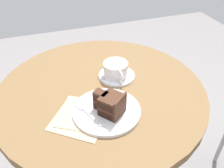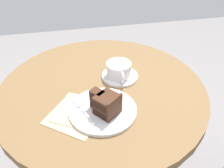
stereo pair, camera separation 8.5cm
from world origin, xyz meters
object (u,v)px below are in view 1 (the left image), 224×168
object	(u,v)px
saucer	(117,76)
teaspoon	(110,78)
fork	(86,112)
coffee_cup	(116,69)
cake_slice	(110,104)
napkin	(82,116)
cake_plate	(106,111)

from	to	relation	value
saucer	teaspoon	bearing A→B (deg)	-62.41
fork	coffee_cup	bearing A→B (deg)	-64.78
cake_slice	teaspoon	bearing A→B (deg)	162.49
coffee_cup	fork	size ratio (longest dim) A/B	1.01
saucer	fork	xyz separation A→B (m)	(0.17, -0.17, 0.01)
teaspoon	fork	distance (m)	0.21
teaspoon	cake_slice	distance (m)	0.19
saucer	napkin	size ratio (longest dim) A/B	0.61
saucer	fork	bearing A→B (deg)	-43.93
cake_plate	cake_slice	world-z (taller)	cake_slice
saucer	teaspoon	distance (m)	0.04
cake_plate	fork	xyz separation A→B (m)	(-0.01, -0.07, 0.01)
coffee_cup	napkin	distance (m)	0.25
coffee_cup	cake_plate	size ratio (longest dim) A/B	0.58
cake_slice	fork	size ratio (longest dim) A/B	0.83
cake_plate	cake_slice	bearing A→B (deg)	28.90
teaspoon	saucer	bearing A→B (deg)	-123.99
saucer	fork	world-z (taller)	fork
cake_plate	fork	distance (m)	0.07
fork	napkin	size ratio (longest dim) A/B	0.55
saucer	cake_slice	world-z (taller)	cake_slice
fork	napkin	bearing A→B (deg)	74.95
napkin	teaspoon	bearing A→B (deg)	136.58
cake_slice	cake_plate	bearing A→B (deg)	-151.10
saucer	coffee_cup	xyz separation A→B (m)	(0.00, -0.00, 0.03)
cake_plate	cake_slice	xyz separation A→B (m)	(0.02, 0.01, 0.04)
coffee_cup	cake_slice	distance (m)	0.22
cake_plate	cake_slice	size ratio (longest dim) A/B	2.11
teaspoon	napkin	xyz separation A→B (m)	(0.16, -0.15, -0.01)
saucer	cake_slice	distance (m)	0.22
coffee_cup	cake_plate	xyz separation A→B (m)	(0.18, -0.10, -0.03)
cake_plate	fork	size ratio (longest dim) A/B	1.76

